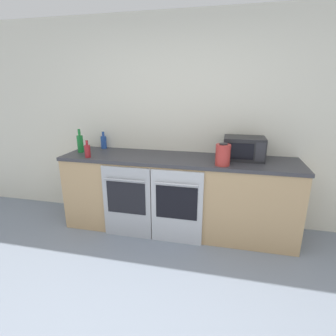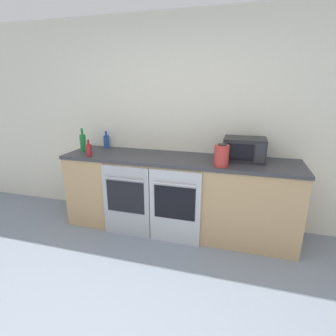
{
  "view_description": "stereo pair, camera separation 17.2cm",
  "coord_description": "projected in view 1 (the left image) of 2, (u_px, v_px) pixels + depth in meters",
  "views": [
    {
      "loc": [
        0.56,
        -1.14,
        1.74
      ],
      "look_at": [
        -0.12,
        1.84,
        0.8
      ],
      "focal_mm": 28.0,
      "sensor_mm": 36.0,
      "label": 1
    },
    {
      "loc": [
        0.73,
        -1.1,
        1.74
      ],
      "look_at": [
        -0.12,
        1.84,
        0.8
      ],
      "focal_mm": 28.0,
      "sensor_mm": 36.0,
      "label": 2
    }
  ],
  "objects": [
    {
      "name": "counter_back",
      "position": [
        177.0,
        194.0,
        3.27
      ],
      "size": [
        2.82,
        0.67,
        0.94
      ],
      "color": "tan",
      "rests_on": "ground_plane"
    },
    {
      "name": "kettle",
      "position": [
        223.0,
        155.0,
        2.78
      ],
      "size": [
        0.16,
        0.16,
        0.24
      ],
      "color": "#B2332D",
      "rests_on": "counter_back"
    },
    {
      "name": "oven_right",
      "position": [
        177.0,
        207.0,
        2.94
      ],
      "size": [
        0.59,
        0.06,
        0.88
      ],
      "color": "#B7BABF",
      "rests_on": "ground_plane"
    },
    {
      "name": "oven_left",
      "position": [
        127.0,
        202.0,
        3.07
      ],
      "size": [
        0.59,
        0.06,
        0.88
      ],
      "color": "#A8AAAF",
      "rests_on": "ground_plane"
    },
    {
      "name": "bottle_green",
      "position": [
        80.0,
        143.0,
        3.35
      ],
      "size": [
        0.08,
        0.08,
        0.3
      ],
      "color": "#19722D",
      "rests_on": "counter_back"
    },
    {
      "name": "wall_back",
      "position": [
        183.0,
        123.0,
        3.35
      ],
      "size": [
        10.0,
        0.06,
        2.6
      ],
      "color": "silver",
      "rests_on": "ground_plane"
    },
    {
      "name": "microwave",
      "position": [
        244.0,
        148.0,
        3.01
      ],
      "size": [
        0.46,
        0.33,
        0.26
      ],
      "color": "#232326",
      "rests_on": "counter_back"
    },
    {
      "name": "bottle_red",
      "position": [
        87.0,
        151.0,
        3.11
      ],
      "size": [
        0.07,
        0.07,
        0.2
      ],
      "color": "maroon",
      "rests_on": "counter_back"
    },
    {
      "name": "bottle_blue",
      "position": [
        104.0,
        142.0,
        3.57
      ],
      "size": [
        0.08,
        0.08,
        0.23
      ],
      "color": "#234793",
      "rests_on": "counter_back"
    }
  ]
}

